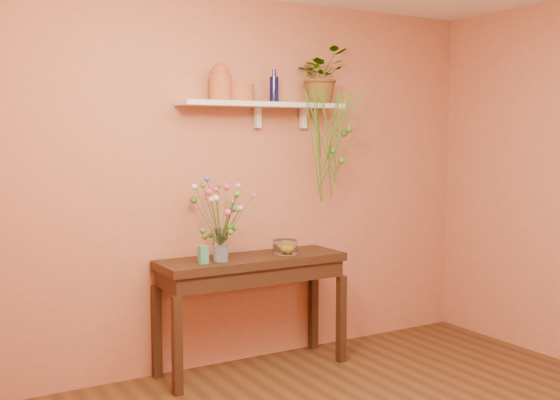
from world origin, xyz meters
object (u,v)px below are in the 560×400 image
Objects in this scene: glass_vase at (221,248)px; terracotta_jug at (220,83)px; glass_bowl at (285,248)px; spider_plant at (321,76)px; blue_bottle at (274,89)px; bouquet at (220,207)px; sideboard at (252,273)px.

terracotta_jug is at bearing 62.61° from glass_vase.
spider_plant is at bearing 21.37° from glass_bowl.
spider_plant reaches higher than blue_bottle.
terracotta_jug is 1.47× the size of glass_bowl.
glass_vase is 1.26× the size of glass_bowl.
bouquet reaches higher than glass_vase.
glass_bowl reaches higher than sideboard.
bouquet is 0.62m from glass_bowl.
terracotta_jug is 0.52× the size of bouquet.
spider_plant reaches higher than bouquet.
bouquet is (-0.28, -0.06, 0.50)m from sideboard.
bouquet is (-0.01, -0.01, 0.28)m from glass_vase.
spider_plant reaches higher than glass_bowl.
sideboard is at bearing -154.54° from blue_bottle.
terracotta_jug is 0.44m from blue_bottle.
terracotta_jug is at bearing 61.60° from bouquet.
bouquet reaches higher than glass_bowl.
glass_vase is 0.52m from glass_bowl.
glass_bowl is at bearing -21.46° from terracotta_jug.
bouquet is (-0.53, -0.18, -0.83)m from blue_bottle.
glass_bowl is (-0.01, -0.17, -1.16)m from blue_bottle.
glass_bowl is at bearing -158.63° from spider_plant.
glass_vase is 0.44× the size of bouquet.
glass_vase is at bearing -168.70° from sideboard.
glass_bowl is at bearing -91.89° from blue_bottle.
sideboard is at bearing -170.30° from spider_plant.
bouquet is at bearing -169.52° from spider_plant.
sideboard is 3.22× the size of spider_plant.
blue_bottle is 0.48× the size of bouquet.
bouquet is at bearing -139.11° from glass_vase.
glass_bowl is (0.43, -0.17, -1.18)m from terracotta_jug.
glass_vase is at bearing -161.57° from blue_bottle.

